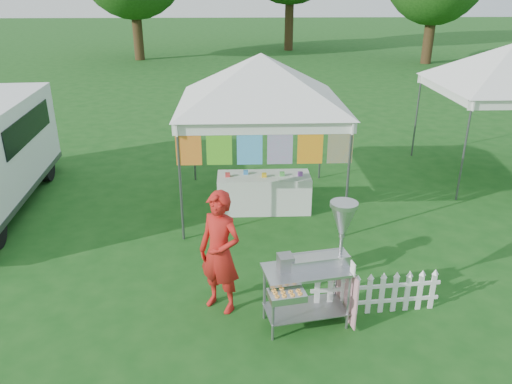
{
  "coord_description": "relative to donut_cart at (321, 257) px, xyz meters",
  "views": [
    {
      "loc": [
        -0.45,
        -5.74,
        4.19
      ],
      "look_at": [
        -0.17,
        1.55,
        1.1
      ],
      "focal_mm": 35.0,
      "sensor_mm": 36.0,
      "label": 1
    }
  ],
  "objects": [
    {
      "name": "ground",
      "position": [
        -0.58,
        0.32,
        -1.0
      ],
      "size": [
        120.0,
        120.0,
        0.0
      ],
      "primitive_type": "plane",
      "color": "#164A15",
      "rests_on": "ground"
    },
    {
      "name": "canopy_main",
      "position": [
        -0.58,
        3.82,
        1.99
      ],
      "size": [
        4.24,
        4.24,
        3.45
      ],
      "color": "#59595E",
      "rests_on": "ground"
    },
    {
      "name": "donut_cart",
      "position": [
        0.0,
        0.0,
        0.0
      ],
      "size": [
        1.23,
        1.03,
        1.69
      ],
      "rotation": [
        0.0,
        0.0,
        0.19
      ],
      "color": "gray",
      "rests_on": "ground"
    },
    {
      "name": "vendor",
      "position": [
        -1.29,
        0.38,
        -0.13
      ],
      "size": [
        0.75,
        0.7,
        1.73
      ],
      "primitive_type": "imported",
      "rotation": [
        0.0,
        0.0,
        -0.59
      ],
      "color": "red",
      "rests_on": "ground"
    },
    {
      "name": "picket_fence",
      "position": [
        0.8,
        0.17,
        -0.71
      ],
      "size": [
        1.8,
        0.18,
        0.56
      ],
      "rotation": [
        0.0,
        0.0,
        0.09
      ],
      "color": "white",
      "rests_on": "ground"
    },
    {
      "name": "display_table",
      "position": [
        -0.53,
        3.58,
        -0.63
      ],
      "size": [
        1.8,
        0.7,
        0.72
      ],
      "primitive_type": "cube",
      "color": "white",
      "rests_on": "ground"
    }
  ]
}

